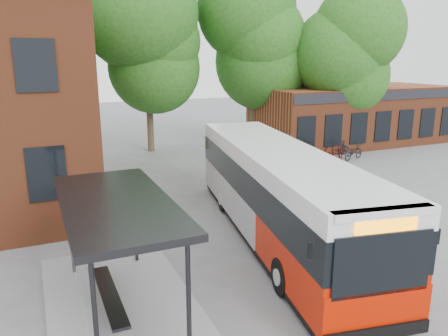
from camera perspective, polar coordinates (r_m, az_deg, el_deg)
name	(u,v)px	position (r m, az deg, el deg)	size (l,w,h in m)	color
ground	(264,260)	(13.75, 5.19, -11.89)	(100.00, 100.00, 0.00)	slate
shop_row	(352,115)	(32.75, 16.43, 6.68)	(14.00, 6.20, 4.00)	brown
bus_shelter	(120,257)	(10.87, -13.47, -11.20)	(3.60, 7.00, 2.90)	black
bike_rail	(318,158)	(26.46, 12.23, 1.23)	(5.20, 0.10, 0.38)	black
tree_0	(27,67)	(26.71, -24.38, 11.93)	(7.92, 7.92, 11.00)	#1D4E14
tree_1	(148,70)	(28.62, -9.90, 12.45)	(7.92, 7.92, 10.40)	#1D4E14
tree_2	(254,65)	(30.21, 3.89, 13.29)	(7.92, 7.92, 11.00)	#1D4E14
tree_3	(351,79)	(29.72, 16.31, 11.08)	(7.04, 7.04, 9.28)	#1D4E14
city_bus	(277,194)	(14.82, 7.00, -3.45)	(2.62, 12.28, 3.12)	#B51400
bicycle_0	(274,156)	(25.50, 6.52, 1.51)	(0.56, 1.61, 0.85)	#05103F
bicycle_1	(315,158)	(25.18, 11.82, 1.27)	(0.46, 1.61, 0.97)	black
bicycle_2	(303,152)	(26.51, 10.27, 2.02)	(0.65, 1.86, 0.98)	#480E15
bicycle_4	(319,154)	(26.50, 12.24, 1.80)	(0.58, 1.67, 0.88)	#3D0804
bicycle_5	(335,155)	(25.90, 14.24, 1.64)	(0.52, 1.83, 1.10)	#38090A
bicycle_6	(353,152)	(27.41, 16.55, 2.04)	(0.64, 1.84, 0.97)	black
bicycle_7	(338,147)	(28.48, 14.65, 2.62)	(0.46, 1.62, 0.97)	black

